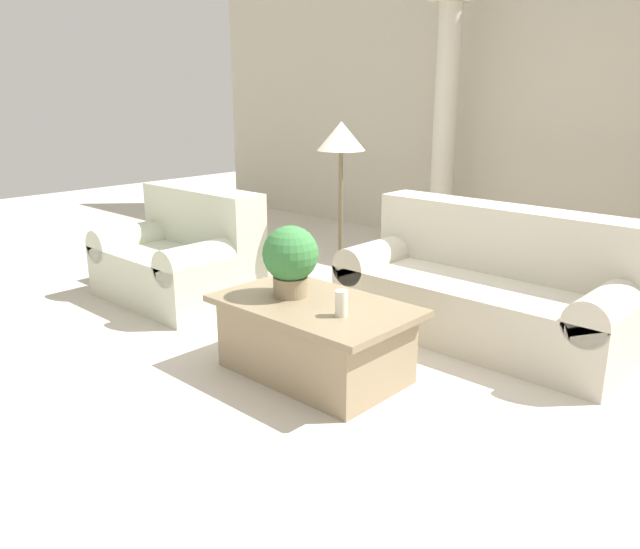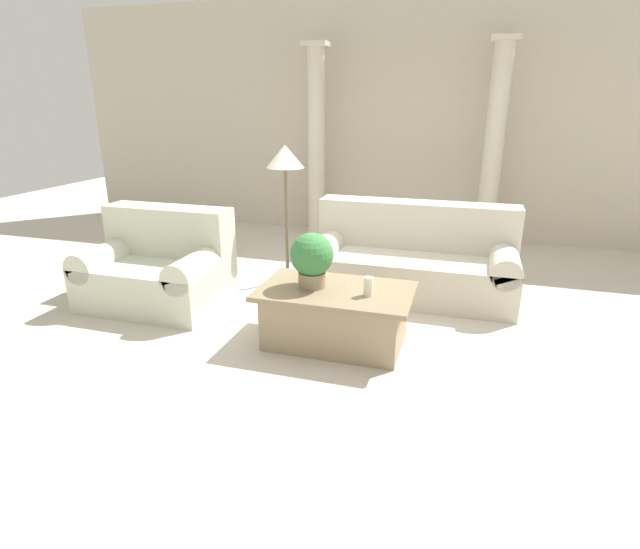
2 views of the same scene
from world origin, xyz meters
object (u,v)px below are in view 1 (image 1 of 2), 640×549
Objects in this scene: loveseat at (182,255)px; coffee_table at (314,338)px; sofa_long at (488,287)px; potted_plant at (291,258)px; floor_lamp at (341,149)px.

coffee_table is at bearing -10.96° from loveseat.
loveseat is at bearing -157.51° from sofa_long.
loveseat is at bearing 167.75° from potted_plant.
potted_plant is (-0.20, -0.00, 0.47)m from coffee_table.
floor_lamp is (-1.32, -0.07, 0.88)m from sofa_long.
potted_plant is at bearing -116.01° from sofa_long.
coffee_table is at bearing -108.69° from sofa_long.
sofa_long is at bearing 71.31° from coffee_table.
potted_plant is at bearing -61.36° from floor_lamp.
sofa_long is at bearing 63.99° from potted_plant.
potted_plant reaches higher than coffee_table.
loveseat reaches higher than coffee_table.
loveseat is 1.58m from floor_lamp.
sofa_long is 1.39m from coffee_table.
floor_lamp is (-0.68, 1.24, 0.53)m from potted_plant.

